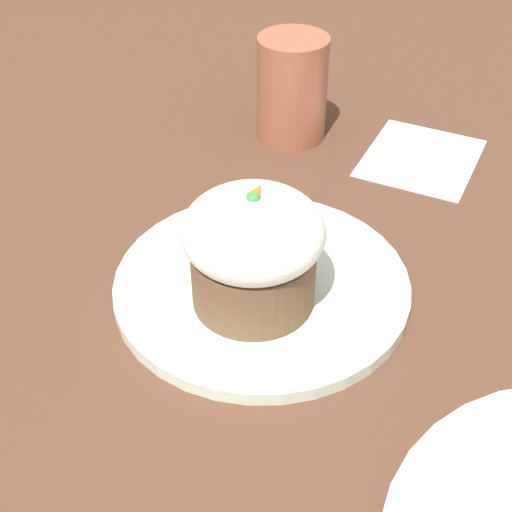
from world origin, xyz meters
The scene contains 6 objects.
ground_plane centered at (0.00, 0.00, 0.00)m, with size 4.00×4.00×0.00m, color #513323.
dessert_plate centered at (0.00, 0.00, 0.01)m, with size 0.23×0.23×0.01m.
carrot_cake centered at (-0.02, 0.00, 0.06)m, with size 0.10×0.10×0.10m.
spoon centered at (0.02, 0.00, 0.01)m, with size 0.11×0.04×0.01m.
coffee_cup centered at (0.25, 0.04, 0.05)m, with size 0.10×0.07×0.11m.
paper_napkin centered at (0.24, -0.10, 0.00)m, with size 0.14×0.13×0.00m.
Camera 1 is at (-0.41, -0.11, 0.38)m, focal length 50.00 mm.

